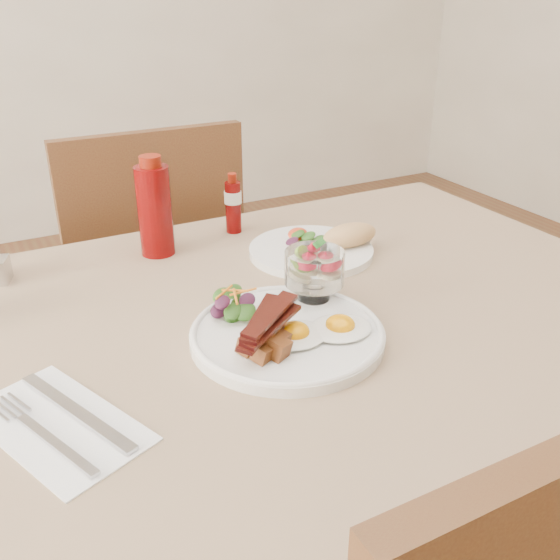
{
  "coord_description": "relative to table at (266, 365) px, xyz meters",
  "views": [
    {
      "loc": [
        -0.37,
        -0.75,
        1.22
      ],
      "look_at": [
        0.02,
        -0.02,
        0.82
      ],
      "focal_mm": 40.0,
      "sensor_mm": 36.0,
      "label": 1
    }
  ],
  "objects": [
    {
      "name": "chair_far",
      "position": [
        0.0,
        0.66,
        -0.14
      ],
      "size": [
        0.42,
        0.42,
        0.93
      ],
      "color": "brown",
      "rests_on": "ground"
    },
    {
      "name": "second_plate",
      "position": [
        0.2,
        0.17,
        0.1
      ],
      "size": [
        0.25,
        0.23,
        0.06
      ],
      "rotation": [
        0.0,
        0.0,
        0.12
      ],
      "color": "white",
      "rests_on": "table"
    },
    {
      "name": "napkin_cutlery",
      "position": [
        -0.33,
        -0.12,
        0.09
      ],
      "size": [
        0.2,
        0.26,
        0.01
      ],
      "rotation": [
        0.0,
        0.0,
        0.39
      ],
      "color": "white",
      "rests_on": "table"
    },
    {
      "name": "bacon_potato_pile",
      "position": [
        -0.05,
        -0.11,
        0.13
      ],
      "size": [
        0.12,
        0.1,
        0.05
      ],
      "rotation": [
        0.0,
        0.0,
        0.2
      ],
      "color": "brown",
      "rests_on": "main_plate"
    },
    {
      "name": "fried_eggs",
      "position": [
        0.03,
        -0.11,
        0.11
      ],
      "size": [
        0.19,
        0.13,
        0.03
      ],
      "rotation": [
        0.0,
        0.0,
        0.43
      ],
      "color": "white",
      "rests_on": "main_plate"
    },
    {
      "name": "ketchup_bottle",
      "position": [
        -0.07,
        0.31,
        0.18
      ],
      "size": [
        0.08,
        0.08,
        0.19
      ],
      "rotation": [
        0.0,
        0.0,
        0.36
      ],
      "color": "#5D0505",
      "rests_on": "table"
    },
    {
      "name": "main_plate",
      "position": [
        -0.0,
        -0.08,
        0.1
      ],
      "size": [
        0.28,
        0.28,
        0.02
      ],
      "primitive_type": "cylinder",
      "color": "white",
      "rests_on": "table"
    },
    {
      "name": "table",
      "position": [
        0.0,
        0.0,
        0.0
      ],
      "size": [
        1.33,
        0.88,
        0.75
      ],
      "color": "brown",
      "rests_on": "ground"
    },
    {
      "name": "side_salad",
      "position": [
        -0.05,
        -0.0,
        0.12
      ],
      "size": [
        0.08,
        0.07,
        0.04
      ],
      "rotation": [
        0.0,
        0.0,
        0.22
      ],
      "color": "#204D14",
      "rests_on": "main_plate"
    },
    {
      "name": "hot_sauce_bottle",
      "position": [
        0.1,
        0.35,
        0.15
      ],
      "size": [
        0.04,
        0.04,
        0.12
      ],
      "rotation": [
        0.0,
        0.0,
        0.17
      ],
      "color": "#5D0505",
      "rests_on": "table"
    },
    {
      "name": "fruit_cup",
      "position": [
        0.08,
        -0.01,
        0.16
      ],
      "size": [
        0.09,
        0.09,
        0.09
      ],
      "rotation": [
        0.0,
        0.0,
        0.02
      ],
      "color": "white",
      "rests_on": "main_plate"
    }
  ]
}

